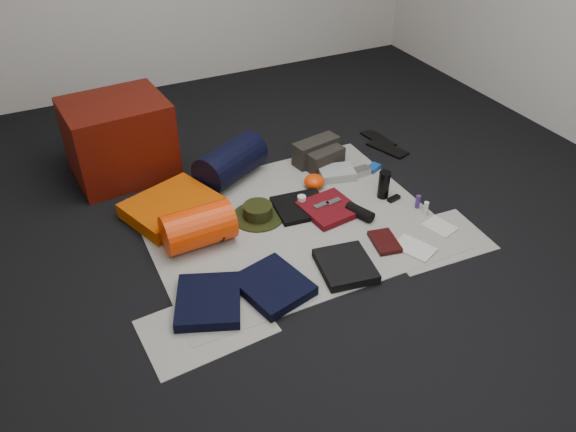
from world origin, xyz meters
name	(u,v)px	position (x,y,z in m)	size (l,w,h in m)	color
floor	(290,224)	(0.00, 0.00, -0.01)	(4.50, 4.50, 0.02)	black
newspaper_mat	(290,222)	(0.00, 0.00, 0.00)	(1.60, 1.30, 0.01)	#B0AFA2
newspaper_sheet_front_left	(206,326)	(-0.70, -0.55, 0.00)	(0.58, 0.40, 0.00)	#B0AFA2
newspaper_sheet_front_right	(434,240)	(0.65, -0.50, 0.00)	(0.58, 0.40, 0.00)	#B0AFA2
red_cabinet	(119,139)	(-0.73, 0.96, 0.25)	(0.61, 0.50, 0.50)	#4E0E05
sleeping_pad	(172,207)	(-0.58, 0.38, 0.05)	(0.49, 0.40, 0.09)	#CD4D02
stuff_sack	(198,227)	(-0.53, 0.04, 0.12)	(0.22, 0.22, 0.38)	#E53403
sack_strap_left	(180,233)	(-0.63, 0.04, 0.11)	(0.22, 0.22, 0.03)	black
sack_strap_right	(216,223)	(-0.43, 0.04, 0.11)	(0.22, 0.22, 0.03)	black
navy_duffel	(231,162)	(-0.13, 0.59, 0.13)	(0.24, 0.24, 0.47)	black
boonie_brim	(258,216)	(-0.14, 0.13, 0.01)	(0.31, 0.31, 0.01)	black
boonie_crown	(258,211)	(-0.14, 0.13, 0.05)	(0.17, 0.17, 0.07)	black
hiking_boot_left	(326,159)	(0.48, 0.44, 0.07)	(0.26, 0.10, 0.13)	#292520
hiking_boot_right	(316,151)	(0.46, 0.54, 0.09)	(0.32, 0.12, 0.16)	#292520
flip_flop_left	(378,139)	(1.02, 0.62, 0.01)	(0.10, 0.28, 0.02)	black
flip_flop_right	(387,149)	(0.99, 0.47, 0.01)	(0.11, 0.30, 0.02)	black
trousers_navy_a	(208,301)	(-0.64, -0.43, 0.03)	(0.30, 0.35, 0.05)	black
trousers_navy_b	(273,286)	(-0.32, -0.47, 0.03)	(0.30, 0.34, 0.05)	black
trousers_charcoal	(345,266)	(0.08, -0.49, 0.03)	(0.27, 0.30, 0.05)	black
black_tshirt	(301,207)	(0.12, 0.09, 0.02)	(0.30, 0.28, 0.03)	black
red_shirt	(329,209)	(0.25, -0.01, 0.03)	(0.29, 0.29, 0.04)	#580910
orange_stuff_sack	(314,181)	(0.30, 0.26, 0.05)	(0.13, 0.13, 0.08)	#E53403
first_aid_pouch	(336,173)	(0.49, 0.31, 0.03)	(0.22, 0.17, 0.06)	gray
water_bottle	(384,185)	(0.63, -0.02, 0.09)	(0.07, 0.07, 0.17)	black
speaker	(360,212)	(0.39, -0.13, 0.04)	(0.07, 0.07, 0.17)	black
compact_camera	(361,171)	(0.65, 0.26, 0.03)	(0.11, 0.07, 0.05)	#A6A5AA
cyan_case	(373,168)	(0.75, 0.28, 0.02)	(0.10, 0.06, 0.03)	navy
toiletry_purple	(418,202)	(0.75, -0.20, 0.05)	(0.03, 0.03, 0.08)	#40226D
toiletry_clear	(426,208)	(0.75, -0.28, 0.05)	(0.03, 0.03, 0.08)	silver
paperback_book	(385,242)	(0.38, -0.41, 0.02)	(0.13, 0.20, 0.03)	black
map_booklet	(414,248)	(0.50, -0.51, 0.01)	(0.14, 0.21, 0.01)	beige
map_printout	(440,227)	(0.75, -0.42, 0.01)	(0.13, 0.17, 0.01)	beige
sunglasses	(394,199)	(0.67, -0.08, 0.02)	(0.09, 0.03, 0.02)	black
key_cluster	(193,323)	(-0.75, -0.51, 0.01)	(0.07, 0.07, 0.01)	#A6A5AA
tape_roll	(302,199)	(0.14, 0.12, 0.05)	(0.05, 0.05, 0.04)	silver
energy_bar_a	(322,205)	(0.21, 0.01, 0.05)	(0.10, 0.04, 0.01)	#A6A5AA
energy_bar_b	(333,202)	(0.29, 0.01, 0.05)	(0.10, 0.04, 0.01)	#A6A5AA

